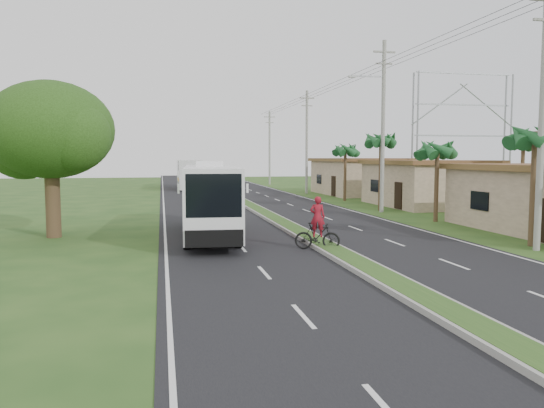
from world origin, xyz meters
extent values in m
plane|color=#25471A|center=(0.00, 0.00, 0.00)|extent=(180.00, 180.00, 0.00)
cube|color=black|center=(0.00, 20.00, 0.01)|extent=(14.00, 160.00, 0.02)
cube|color=gray|center=(0.00, 20.00, 0.10)|extent=(1.20, 160.00, 0.17)
cube|color=#25471A|center=(0.00, 20.00, 0.18)|extent=(0.95, 160.00, 0.02)
cube|color=silver|center=(-6.70, 20.00, 0.00)|extent=(0.12, 160.00, 0.01)
cube|color=silver|center=(6.70, 20.00, 0.00)|extent=(0.12, 160.00, 0.01)
cube|color=#9D856A|center=(14.00, 22.00, 1.68)|extent=(7.00, 10.00, 3.35)
cube|color=brown|center=(14.00, 22.00, 3.51)|extent=(7.60, 10.60, 0.32)
cube|color=#9D856A|center=(14.00, 36.00, 1.75)|extent=(8.00, 11.00, 3.50)
cube|color=brown|center=(14.00, 36.00, 3.66)|extent=(8.60, 11.60, 0.32)
cylinder|color=#473321|center=(9.00, 3.00, 2.50)|extent=(0.26, 0.26, 5.00)
cylinder|color=#473321|center=(9.40, 12.00, 2.30)|extent=(0.26, 0.26, 4.60)
cylinder|color=#473321|center=(8.80, 19.00, 2.70)|extent=(0.26, 0.26, 5.40)
cylinder|color=#473321|center=(9.30, 28.00, 2.40)|extent=(0.26, 0.26, 4.80)
cylinder|color=#473321|center=(17.50, 15.00, 2.60)|extent=(0.26, 0.26, 5.20)
cylinder|color=#473321|center=(-12.00, 10.00, 2.00)|extent=(0.70, 0.70, 4.00)
ellipsoid|color=#1D3B10|center=(-12.00, 10.00, 5.20)|extent=(6.00, 6.00, 4.68)
sphere|color=#1D3B10|center=(-13.40, 10.80, 4.70)|extent=(3.80, 3.80, 3.80)
sphere|color=#1D3B10|center=(-10.80, 9.00, 4.90)|extent=(3.40, 3.40, 3.40)
cylinder|color=gray|center=(8.50, 2.00, 5.50)|extent=(0.28, 0.28, 11.00)
cylinder|color=gray|center=(8.50, 18.00, 6.00)|extent=(0.28, 0.28, 12.00)
cube|color=gray|center=(8.50, 18.00, 11.20)|extent=(1.60, 0.12, 0.12)
cube|color=gray|center=(8.50, 18.00, 10.40)|extent=(1.20, 0.10, 0.10)
cube|color=gray|center=(7.30, 18.00, 9.50)|extent=(2.40, 0.10, 0.10)
cylinder|color=gray|center=(8.50, 38.00, 5.50)|extent=(0.28, 0.28, 11.00)
cube|color=gray|center=(8.50, 38.00, 10.20)|extent=(1.60, 0.12, 0.12)
cube|color=gray|center=(8.50, 38.00, 9.40)|extent=(1.20, 0.10, 0.10)
cylinder|color=gray|center=(8.50, 58.00, 5.25)|extent=(0.28, 0.28, 10.50)
cube|color=gray|center=(8.50, 58.00, 9.70)|extent=(1.60, 0.12, 0.12)
cube|color=gray|center=(8.50, 58.00, 8.90)|extent=(1.20, 0.10, 0.10)
cylinder|color=gray|center=(17.00, 29.50, 6.00)|extent=(0.18, 0.18, 12.00)
cylinder|color=gray|center=(27.00, 29.50, 6.00)|extent=(0.18, 0.18, 12.00)
cylinder|color=gray|center=(17.00, 30.50, 6.00)|extent=(0.18, 0.18, 12.00)
cylinder|color=gray|center=(27.00, 30.50, 6.00)|extent=(0.18, 0.18, 12.00)
cube|color=gray|center=(22.00, 30.00, 6.00)|extent=(10.00, 0.14, 0.14)
cube|color=gray|center=(22.00, 30.00, 9.00)|extent=(10.00, 0.14, 0.14)
cube|color=gray|center=(22.00, 30.00, 12.00)|extent=(10.00, 0.14, 0.14)
cube|color=white|center=(-4.52, 8.78, 1.93)|extent=(3.09, 11.58, 3.01)
cube|color=black|center=(-4.48, 9.35, 2.59)|extent=(3.00, 9.29, 1.20)
cube|color=black|center=(-4.87, 3.12, 2.41)|extent=(2.15, 0.27, 1.68)
cube|color=#A60D1D|center=(-4.59, 7.63, 1.33)|extent=(2.74, 5.10, 0.52)
cube|color=yellow|center=(-4.50, 9.06, 1.09)|extent=(2.61, 3.01, 0.24)
cube|color=white|center=(-4.45, 9.92, 3.57)|extent=(1.48, 2.37, 0.27)
cylinder|color=black|center=(-5.82, 5.22, 0.50)|extent=(0.37, 1.01, 0.99)
cylinder|color=black|center=(-3.67, 5.09, 0.50)|extent=(0.37, 1.01, 0.99)
cylinder|color=black|center=(-5.40, 11.89, 0.50)|extent=(0.37, 1.01, 0.99)
cylinder|color=black|center=(-3.25, 11.76, 0.50)|extent=(0.37, 1.01, 0.99)
cube|color=white|center=(-3.47, 49.96, 1.88)|extent=(2.79, 12.39, 3.44)
cube|color=black|center=(-3.46, 50.49, 2.91)|extent=(2.81, 9.16, 1.17)
cube|color=orange|center=(-3.47, 48.88, 1.23)|extent=(2.79, 5.94, 0.38)
cylinder|color=black|center=(-4.69, 44.86, 0.52)|extent=(0.33, 1.04, 1.03)
cylinder|color=black|center=(-2.32, 44.84, 0.52)|extent=(0.33, 1.04, 1.03)
cylinder|color=black|center=(-4.61, 54.54, 0.52)|extent=(0.33, 1.04, 1.03)
cylinder|color=black|center=(-2.25, 54.52, 0.52)|extent=(0.33, 1.04, 1.03)
imported|color=black|center=(-0.45, 3.99, 0.57)|extent=(1.97, 1.12, 1.14)
imported|color=maroon|center=(-0.45, 3.99, 1.41)|extent=(0.72, 0.59, 1.71)
camera|label=1|loc=(-6.82, -17.19, 3.87)|focal=35.00mm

